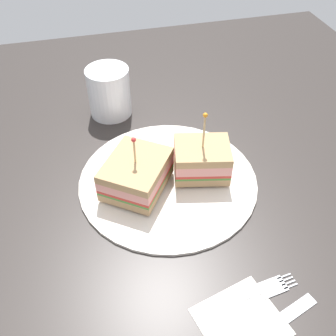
% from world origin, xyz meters
% --- Properties ---
extents(ground_plane, '(1.12, 1.12, 0.02)m').
position_xyz_m(ground_plane, '(0.00, 0.00, -0.01)').
color(ground_plane, '#2D2826').
extents(plate, '(0.28, 0.28, 0.01)m').
position_xyz_m(plate, '(0.00, 0.00, 0.00)').
color(plate, silver).
rests_on(plate, ground_plane).
extents(sandwich_half_front, '(0.13, 0.13, 0.09)m').
position_xyz_m(sandwich_half_front, '(-0.05, -0.01, 0.03)').
color(sandwich_half_front, tan).
rests_on(sandwich_half_front, plate).
extents(sandwich_half_back, '(0.10, 0.08, 0.11)m').
position_xyz_m(sandwich_half_back, '(0.05, 0.00, 0.04)').
color(sandwich_half_back, tan).
rests_on(sandwich_half_back, plate).
extents(drink_glass, '(0.08, 0.08, 0.09)m').
position_xyz_m(drink_glass, '(-0.06, 0.21, 0.04)').
color(drink_glass, silver).
rests_on(drink_glass, ground_plane).
extents(napkin, '(0.11, 0.10, 0.00)m').
position_xyz_m(napkin, '(0.03, -0.24, 0.00)').
color(napkin, beige).
rests_on(napkin, ground_plane).
extents(fork, '(0.13, 0.03, 0.00)m').
position_xyz_m(fork, '(0.06, -0.21, 0.00)').
color(fork, silver).
rests_on(fork, ground_plane).
extents(knife, '(0.13, 0.05, 0.00)m').
position_xyz_m(knife, '(0.06, -0.25, 0.00)').
color(knife, silver).
rests_on(knife, ground_plane).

